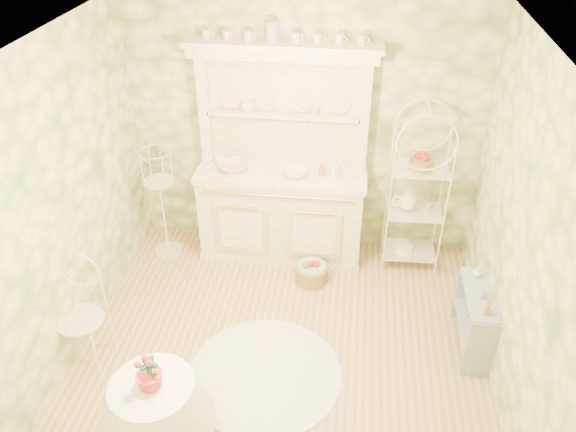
# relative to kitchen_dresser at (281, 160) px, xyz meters

# --- Properties ---
(floor) EXTENTS (3.60, 3.60, 0.00)m
(floor) POSITION_rel_kitchen_dresser_xyz_m (0.20, -1.52, -1.15)
(floor) COLOR tan
(floor) RESTS_ON ground
(ceiling) EXTENTS (3.60, 3.60, 0.00)m
(ceiling) POSITION_rel_kitchen_dresser_xyz_m (0.20, -1.52, 1.56)
(ceiling) COLOR white
(ceiling) RESTS_ON floor
(wall_left) EXTENTS (3.60, 3.60, 0.00)m
(wall_left) POSITION_rel_kitchen_dresser_xyz_m (-1.60, -1.52, 0.21)
(wall_left) COLOR #F9EBB7
(wall_left) RESTS_ON floor
(wall_right) EXTENTS (3.60, 3.60, 0.00)m
(wall_right) POSITION_rel_kitchen_dresser_xyz_m (2.00, -1.52, 0.21)
(wall_right) COLOR #F9EBB7
(wall_right) RESTS_ON floor
(wall_back) EXTENTS (3.60, 3.60, 0.00)m
(wall_back) POSITION_rel_kitchen_dresser_xyz_m (0.20, 0.28, 0.21)
(wall_back) COLOR #F9EBB7
(wall_back) RESTS_ON floor
(kitchen_dresser) EXTENTS (1.87, 0.61, 2.29)m
(kitchen_dresser) POSITION_rel_kitchen_dresser_xyz_m (0.00, 0.00, 0.00)
(kitchen_dresser) COLOR #EDE8C8
(kitchen_dresser) RESTS_ON floor
(bakers_rack) EXTENTS (0.58, 0.42, 1.81)m
(bakers_rack) POSITION_rel_kitchen_dresser_xyz_m (1.38, -0.02, -0.24)
(bakers_rack) COLOR white
(bakers_rack) RESTS_ON floor
(side_shelf) EXTENTS (0.32, 0.71, 0.59)m
(side_shelf) POSITION_rel_kitchen_dresser_xyz_m (1.88, -1.20, -0.85)
(side_shelf) COLOR #93A2B7
(side_shelf) RESTS_ON floor
(round_table) EXTENTS (0.69, 0.69, 0.60)m
(round_table) POSITION_rel_kitchen_dresser_xyz_m (-0.55, -2.57, -0.85)
(round_table) COLOR white
(round_table) RESTS_ON floor
(cafe_chair) EXTENTS (0.40, 0.40, 0.87)m
(cafe_chair) POSITION_rel_kitchen_dresser_xyz_m (-1.48, -1.77, -0.71)
(cafe_chair) COLOR white
(cafe_chair) RESTS_ON floor
(birdcage_stand) EXTENTS (0.37, 0.37, 1.46)m
(birdcage_stand) POSITION_rel_kitchen_dresser_xyz_m (-1.25, -0.19, -0.41)
(birdcage_stand) COLOR white
(birdcage_stand) RESTS_ON floor
(floor_basket) EXTENTS (0.45, 0.45, 0.23)m
(floor_basket) POSITION_rel_kitchen_dresser_xyz_m (0.38, -0.48, -1.03)
(floor_basket) COLOR olive
(floor_basket) RESTS_ON floor
(lace_rug) EXTENTS (1.33, 1.33, 0.01)m
(lace_rug) POSITION_rel_kitchen_dresser_xyz_m (0.10, -1.78, -1.14)
(lace_rug) COLOR white
(lace_rug) RESTS_ON floor
(bowl_floral) EXTENTS (0.40, 0.40, 0.08)m
(bowl_floral) POSITION_rel_kitchen_dresser_xyz_m (-0.50, -0.02, -0.13)
(bowl_floral) COLOR white
(bowl_floral) RESTS_ON kitchen_dresser
(bowl_white) EXTENTS (0.27, 0.27, 0.08)m
(bowl_white) POSITION_rel_kitchen_dresser_xyz_m (0.15, -0.07, -0.13)
(bowl_white) COLOR white
(bowl_white) RESTS_ON kitchen_dresser
(cup_left) EXTENTS (0.17, 0.17, 0.11)m
(cup_left) POSITION_rel_kitchen_dresser_xyz_m (-0.36, 0.16, 0.47)
(cup_left) COLOR white
(cup_left) RESTS_ON kitchen_dresser
(cup_right) EXTENTS (0.09, 0.09, 0.08)m
(cup_right) POSITION_rel_kitchen_dresser_xyz_m (0.31, 0.16, 0.47)
(cup_right) COLOR white
(cup_right) RESTS_ON kitchen_dresser
(potted_geranium) EXTENTS (0.17, 0.14, 0.27)m
(potted_geranium) POSITION_rel_kitchen_dresser_xyz_m (-0.53, -2.58, -0.30)
(potted_geranium) COLOR #3F7238
(potted_geranium) RESTS_ON round_table
(bottle_amber) EXTENTS (0.08, 0.08, 0.17)m
(bottle_amber) POSITION_rel_kitchen_dresser_xyz_m (1.88, -1.44, -0.46)
(bottle_amber) COLOR #B37E2F
(bottle_amber) RESTS_ON side_shelf
(bottle_blue) EXTENTS (0.06, 0.06, 0.11)m
(bottle_blue) POSITION_rel_kitchen_dresser_xyz_m (1.88, -1.25, -0.49)
(bottle_blue) COLOR #8E9EC2
(bottle_blue) RESTS_ON side_shelf
(bottle_glass) EXTENTS (0.09, 0.09, 0.10)m
(bottle_glass) POSITION_rel_kitchen_dresser_xyz_m (1.88, -0.96, -0.50)
(bottle_glass) COLOR silver
(bottle_glass) RESTS_ON side_shelf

